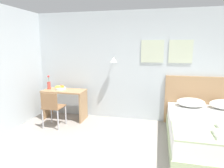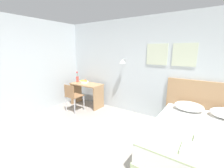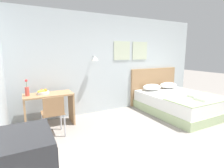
% 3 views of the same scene
% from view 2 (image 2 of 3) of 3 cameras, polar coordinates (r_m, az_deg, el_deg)
% --- Properties ---
extents(wall_back, '(5.97, 0.31, 2.65)m').
position_cam_2_polar(wall_back, '(4.16, 12.04, 6.00)').
color(wall_back, silver).
rests_on(wall_back, ground_plane).
extents(bed, '(1.64, 2.07, 0.52)m').
position_cam_2_polar(bed, '(3.13, 31.00, -19.03)').
color(bed, '#B2C693').
rests_on(bed, ground_plane).
extents(headboard, '(1.76, 0.06, 1.15)m').
position_cam_2_polar(headboard, '(3.98, 32.55, -7.38)').
color(headboard, '#A87F56').
rests_on(headboard, ground_plane).
extents(pillow_left, '(0.60, 0.44, 0.19)m').
position_cam_2_polar(pillow_left, '(3.70, 27.19, -7.59)').
color(pillow_left, white).
rests_on(pillow_left, bed).
extents(throw_blanket, '(1.60, 0.83, 0.02)m').
position_cam_2_polar(throw_blanket, '(2.47, 30.82, -20.55)').
color(throw_blanket, '#B2C693').
rests_on(throw_blanket, bed).
extents(folded_towel_near_foot, '(0.32, 0.28, 0.06)m').
position_cam_2_polar(folded_towel_near_foot, '(2.58, 32.50, -18.25)').
color(folded_towel_near_foot, white).
rests_on(folded_towel_near_foot, throw_blanket).
extents(folded_towel_mid_bed, '(0.26, 0.31, 0.06)m').
position_cam_2_polar(folded_towel_mid_bed, '(2.33, 28.34, -21.22)').
color(folded_towel_mid_bed, white).
rests_on(folded_towel_mid_bed, throw_blanket).
extents(desk, '(1.04, 0.52, 0.75)m').
position_cam_2_polar(desk, '(4.95, -9.61, -2.51)').
color(desk, '#A87F56').
rests_on(desk, ground_plane).
extents(desk_chair, '(0.41, 0.41, 0.83)m').
position_cam_2_polar(desk_chair, '(4.56, -14.87, -4.15)').
color(desk_chair, '#8E6642').
rests_on(desk_chair, ground_plane).
extents(fruit_bowl, '(0.27, 0.26, 0.11)m').
position_cam_2_polar(fruit_bowl, '(4.97, -10.46, 0.86)').
color(fruit_bowl, silver).
rests_on(fruit_bowl, desk).
extents(flower_vase, '(0.08, 0.08, 0.35)m').
position_cam_2_polar(flower_vase, '(5.17, -13.06, 2.08)').
color(flower_vase, '#D14C42').
rests_on(flower_vase, desk).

